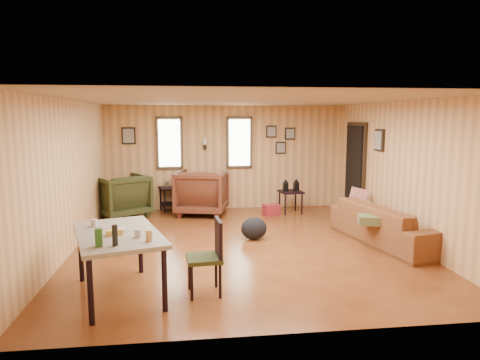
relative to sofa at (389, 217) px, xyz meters
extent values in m
cube|color=brown|center=(-2.48, 0.17, -0.46)|extent=(5.50, 6.00, 0.02)
cube|color=#997C5B|center=(-2.48, 0.17, 1.96)|extent=(5.50, 6.00, 0.02)
cube|color=tan|center=(-2.48, 3.18, 0.75)|extent=(5.50, 0.02, 2.40)
cube|color=tan|center=(-2.48, -2.84, 0.75)|extent=(5.50, 0.02, 2.40)
cube|color=tan|center=(-5.24, 0.17, 0.75)|extent=(0.02, 6.00, 2.40)
cube|color=tan|center=(0.28, 0.17, 0.75)|extent=(0.02, 6.00, 2.40)
cube|color=black|center=(-3.78, 3.14, 1.10)|extent=(0.60, 0.05, 1.20)
cube|color=#E0F2D1|center=(-3.78, 3.10, 1.10)|extent=(0.48, 0.04, 1.06)
cube|color=black|center=(-2.18, 3.14, 1.10)|extent=(0.60, 0.05, 1.20)
cube|color=#E0F2D1|center=(-2.18, 3.10, 1.10)|extent=(0.48, 0.04, 1.06)
cube|color=black|center=(-2.98, 3.12, 1.00)|extent=(0.07, 0.05, 0.12)
cylinder|color=silver|center=(-2.98, 3.06, 1.13)|extent=(0.07, 0.07, 0.14)
cube|color=black|center=(0.24, 2.12, 0.55)|extent=(0.06, 1.00, 2.05)
cube|color=black|center=(0.20, 2.12, 0.55)|extent=(0.04, 0.82, 1.90)
cube|color=black|center=(-1.43, 3.14, 1.35)|extent=(0.24, 0.04, 0.28)
cube|color=#9E998C|center=(-1.43, 3.11, 1.35)|extent=(0.19, 0.02, 0.22)
cube|color=black|center=(-0.98, 3.14, 1.30)|extent=(0.24, 0.04, 0.28)
cube|color=#9E998C|center=(-0.98, 3.11, 1.30)|extent=(0.19, 0.02, 0.22)
cube|color=black|center=(-1.20, 3.14, 0.97)|extent=(0.24, 0.04, 0.28)
cube|color=#9E998C|center=(-1.20, 3.11, 0.97)|extent=(0.19, 0.02, 0.22)
cube|color=black|center=(-4.68, 3.14, 1.27)|extent=(0.30, 0.04, 0.38)
cube|color=#9E998C|center=(-4.68, 3.11, 1.27)|extent=(0.24, 0.02, 0.31)
cube|color=black|center=(0.24, 1.02, 1.25)|extent=(0.04, 0.34, 0.42)
cube|color=#9E998C|center=(0.21, 1.02, 1.25)|extent=(0.02, 0.27, 0.34)
imported|color=brown|center=(0.00, 0.00, 0.00)|extent=(1.12, 2.39, 0.90)
imported|color=#532819|center=(-3.07, 2.59, 0.09)|extent=(1.26, 1.21, 1.08)
imported|color=#2C3116|center=(-4.79, 2.55, 0.05)|extent=(1.31, 1.29, 1.00)
cube|color=black|center=(-3.74, 3.03, 0.08)|extent=(0.65, 0.62, 0.04)
cube|color=black|center=(-3.74, 3.03, -0.28)|extent=(0.59, 0.56, 0.03)
cylinder|color=black|center=(-3.90, 2.78, -0.19)|extent=(0.05, 0.05, 0.52)
cylinder|color=black|center=(-3.47, 2.91, -0.19)|extent=(0.05, 0.05, 0.52)
cylinder|color=black|center=(-4.02, 3.15, -0.19)|extent=(0.05, 0.05, 0.52)
cylinder|color=black|center=(-3.59, 3.28, -0.19)|extent=(0.05, 0.05, 0.52)
cube|color=brown|center=(-3.86, 3.00, 0.17)|extent=(0.10, 0.05, 0.13)
cube|color=brown|center=(-3.65, 3.06, 0.16)|extent=(0.09, 0.04, 0.12)
cube|color=black|center=(-1.10, 2.47, 0.03)|extent=(0.54, 0.54, 0.04)
cylinder|color=black|center=(-1.27, 2.25, -0.21)|extent=(0.04, 0.04, 0.48)
cylinder|color=black|center=(-0.89, 2.30, -0.21)|extent=(0.04, 0.04, 0.48)
cylinder|color=black|center=(-1.32, 2.64, -0.21)|extent=(0.04, 0.04, 0.48)
cylinder|color=black|center=(-0.93, 2.68, -0.21)|extent=(0.04, 0.04, 0.48)
cube|color=black|center=(-1.23, 2.45, 0.14)|extent=(0.12, 0.12, 0.17)
cone|color=black|center=(-1.23, 2.45, 0.27)|extent=(0.16, 0.16, 0.10)
cube|color=black|center=(-0.98, 2.48, 0.14)|extent=(0.12, 0.12, 0.17)
cone|color=black|center=(-0.98, 2.48, 0.27)|extent=(0.16, 0.16, 0.10)
cube|color=maroon|center=(-1.57, 2.30, -0.33)|extent=(0.39, 0.33, 0.24)
ellipsoid|color=black|center=(-2.24, 0.48, -0.25)|extent=(0.51, 0.42, 0.39)
cube|color=brown|center=(-0.44, -0.29, 0.04)|extent=(0.50, 0.44, 0.14)
cube|color=red|center=(-0.04, 1.25, 0.13)|extent=(0.39, 0.19, 0.38)
cube|color=gray|center=(-0.09, 0.99, 0.02)|extent=(0.42, 0.36, 0.11)
cube|color=gray|center=(-4.21, -1.66, 0.30)|extent=(1.32, 1.72, 0.05)
cylinder|color=black|center=(-4.39, -2.40, -0.09)|extent=(0.08, 0.08, 0.73)
cylinder|color=black|center=(-3.65, -2.17, -0.09)|extent=(0.08, 0.08, 0.73)
cylinder|color=black|center=(-4.78, -1.14, -0.09)|extent=(0.08, 0.08, 0.73)
cylinder|color=black|center=(-4.04, -0.91, -0.09)|extent=(0.08, 0.08, 0.73)
cylinder|color=#A7A29E|center=(-3.95, -1.89, 0.37)|extent=(0.10, 0.10, 0.09)
cylinder|color=#A7A29E|center=(-4.55, -1.34, 0.37)|extent=(0.10, 0.10, 0.09)
cube|color=#22521D|center=(-4.32, -2.20, 0.42)|extent=(0.09, 0.09, 0.19)
cylinder|color=black|center=(-4.15, -2.19, 0.44)|extent=(0.08, 0.08, 0.22)
cylinder|color=#AD8844|center=(-3.81, -2.06, 0.39)|extent=(0.09, 0.09, 0.12)
cylinder|color=#A7A29E|center=(-4.20, -1.55, 0.34)|extent=(0.25, 0.25, 0.02)
cube|color=gold|center=(-4.23, -1.77, 0.36)|extent=(0.20, 0.13, 0.06)
cube|color=#2C3116|center=(-3.20, -1.75, -0.01)|extent=(0.45, 0.45, 0.05)
cube|color=black|center=(-3.02, -1.73, 0.24)|extent=(0.07, 0.40, 0.45)
cylinder|color=black|center=(-3.35, -1.93, -0.23)|extent=(0.04, 0.04, 0.43)
cylinder|color=black|center=(-3.02, -1.90, -0.23)|extent=(0.04, 0.04, 0.43)
cylinder|color=black|center=(-3.38, -1.59, -0.23)|extent=(0.04, 0.04, 0.43)
cylinder|color=black|center=(-3.04, -1.57, -0.23)|extent=(0.04, 0.04, 0.43)
camera|label=1|loc=(-3.37, -6.72, 1.68)|focal=32.00mm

